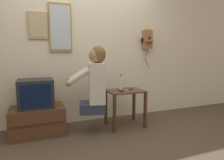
{
  "coord_description": "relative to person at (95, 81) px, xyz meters",
  "views": [
    {
      "loc": [
        -0.77,
        -2.11,
        1.18
      ],
      "look_at": [
        0.3,
        0.63,
        0.76
      ],
      "focal_mm": 32.0,
      "sensor_mm": 36.0,
      "label": 1
    }
  ],
  "objects": [
    {
      "name": "wall_back",
      "position": [
        -0.04,
        0.56,
        0.5
      ],
      "size": [
        6.8,
        0.05,
        2.55
      ],
      "color": "beige",
      "rests_on": "ground_plane"
    },
    {
      "name": "ground_plane",
      "position": [
        -0.04,
        -0.63,
        -0.77
      ],
      "size": [
        14.0,
        14.0,
        0.0
      ],
      "primitive_type": "plane",
      "color": "#4C3D2D"
    },
    {
      "name": "television",
      "position": [
        -0.8,
        0.21,
        -0.17
      ],
      "size": [
        0.47,
        0.38,
        0.4
      ],
      "color": "#232326",
      "rests_on": "tv_stand"
    },
    {
      "name": "side_table",
      "position": [
        0.51,
        0.05,
        -0.32
      ],
      "size": [
        0.56,
        0.43,
        0.58
      ],
      "color": "#51331E",
      "rests_on": "ground_plane"
    },
    {
      "name": "toothbrush",
      "position": [
        0.54,
        -0.06,
        -0.18
      ],
      "size": [
        0.14,
        0.12,
        0.02
      ],
      "rotation": [
        0.0,
        0.0,
        0.87
      ],
      "color": "#338CD8",
      "rests_on": "side_table"
    },
    {
      "name": "tv_stand",
      "position": [
        -0.79,
        0.21,
        -0.57
      ],
      "size": [
        0.74,
        0.46,
        0.4
      ],
      "color": "#51331E",
      "rests_on": "ground_plane"
    },
    {
      "name": "framed_picture",
      "position": [
        -0.72,
        0.52,
        0.8
      ],
      "size": [
        0.28,
        0.03,
        0.4
      ],
      "color": "tan"
    },
    {
      "name": "wall_phone_antique",
      "position": [
        1.14,
        0.48,
        0.64
      ],
      "size": [
        0.2,
        0.18,
        0.75
      ],
      "color": "olive"
    },
    {
      "name": "cell_phone_spare",
      "position": [
        0.62,
        0.07,
        -0.18
      ],
      "size": [
        0.1,
        0.14,
        0.01
      ],
      "rotation": [
        0.0,
        0.0,
        -0.37
      ],
      "color": "black",
      "rests_on": "side_table"
    },
    {
      "name": "wall_mirror",
      "position": [
        -0.39,
        0.52,
        0.78
      ],
      "size": [
        0.35,
        0.03,
        0.74
      ],
      "color": "olive"
    },
    {
      "name": "person",
      "position": [
        0.0,
        0.0,
        0.0
      ],
      "size": [
        0.61,
        0.47,
        0.96
      ],
      "rotation": [
        0.0,
        0.0,
        1.35
      ],
      "color": "#2D3347",
      "rests_on": "ground_plane"
    },
    {
      "name": "cell_phone_held",
      "position": [
        0.41,
        -0.0,
        -0.18
      ],
      "size": [
        0.06,
        0.13,
        0.01
      ],
      "rotation": [
        0.0,
        0.0,
        -0.04
      ],
      "color": "black",
      "rests_on": "side_table"
    },
    {
      "name": "water_bottle",
      "position": [
        0.48,
        0.15,
        -0.08
      ],
      "size": [
        0.07,
        0.07,
        0.24
      ],
      "color": "silver",
      "rests_on": "side_table"
    }
  ]
}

